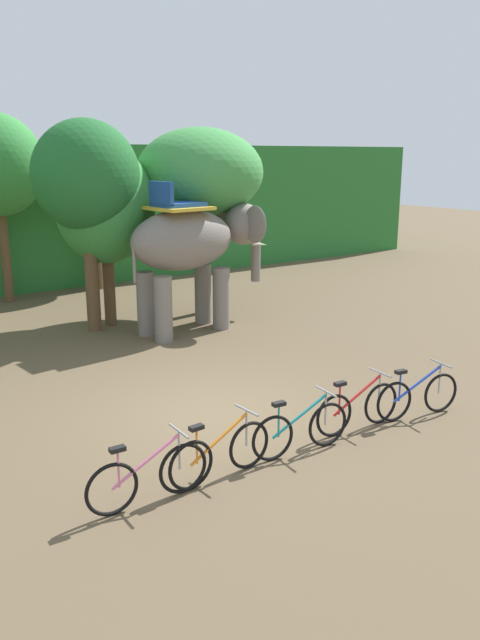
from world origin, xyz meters
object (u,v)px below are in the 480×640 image
at_px(tree_center, 93,182).
at_px(tree_center_right, 200,173).
at_px(elephant, 194,245).
at_px(bike_teal, 301,429).
at_px(tree_left, 86,178).
at_px(bike_red, 358,408).
at_px(bike_pink, 148,476).
at_px(tree_right, 105,206).
at_px(bike_orange, 221,453).
at_px(bike_blue, 418,396).

bearing_deg(tree_center, tree_center_right, -77.72).
relative_size(elephant, bike_teal, 2.47).
bearing_deg(tree_center, tree_left, -113.80).
height_order(tree_center_right, bike_red, tree_center_right).
bearing_deg(bike_pink, tree_right, 69.29).
distance_m(tree_center, bike_red, 13.57).
distance_m(tree_left, tree_center_right, 3.24).
height_order(tree_right, bike_red, tree_right).
xyz_separation_m(tree_center_right, bike_orange, (-4.80, -8.32, -3.52)).
xyz_separation_m(elephant, bike_pink, (-4.88, -6.96, -1.82)).
bearing_deg(bike_red, bike_orange, -178.32).
distance_m(tree_center_right, bike_red, 9.20).
distance_m(bike_teal, bike_blue, 2.54).
relative_size(tree_left, bike_red, 3.07).
bearing_deg(bike_red, bike_pink, -178.48).
bearing_deg(bike_teal, tree_center, 80.09).
xyz_separation_m(tree_center_right, bike_blue, (-0.85, -8.44, -3.52)).
relative_size(tree_center_right, bike_teal, 3.00).
bearing_deg(tree_center, bike_pink, -110.12).
distance_m(tree_left, bike_red, 9.02).
height_order(tree_right, tree_center_right, tree_center_right).
distance_m(tree_right, tree_center_right, 2.78).
bearing_deg(bike_blue, tree_left, 105.81).
height_order(tree_center, bike_red, tree_center).
relative_size(tree_center_right, bike_red, 2.99).
distance_m(bike_pink, bike_orange, 1.13).
height_order(tree_right, bike_pink, tree_right).
distance_m(tree_left, bike_orange, 9.15).
xyz_separation_m(tree_center_right, bike_pink, (-5.93, -8.34, -3.52)).
bearing_deg(bike_orange, tree_right, 76.04).
distance_m(tree_left, bike_pink, 9.43).
bearing_deg(tree_center, bike_blue, -89.04).
relative_size(tree_center, bike_blue, 3.00).
bearing_deg(tree_right, bike_pink, -110.71).
bearing_deg(bike_red, tree_right, 93.88).
height_order(tree_left, bike_red, tree_left).
height_order(tree_center, tree_center_right, tree_center_right).
distance_m(tree_center, bike_teal, 13.84).
relative_size(tree_left, bike_blue, 3.10).
height_order(elephant, bike_teal, elephant).
height_order(bike_pink, bike_blue, same).
xyz_separation_m(tree_center_right, bike_red, (-2.07, -8.24, -3.52)).
xyz_separation_m(elephant, bike_red, (-1.02, -6.86, -1.82)).
bearing_deg(bike_orange, tree_left, 79.36).
xyz_separation_m(tree_right, bike_pink, (-3.27, -8.66, -2.75)).
xyz_separation_m(tree_right, bike_teal, (-0.73, -8.68, -2.75)).
height_order(tree_left, tree_right, tree_left).
xyz_separation_m(tree_left, bike_blue, (2.39, -8.45, -3.46)).
distance_m(tree_left, bike_teal, 9.05).
distance_m(elephant, bike_teal, 7.58).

